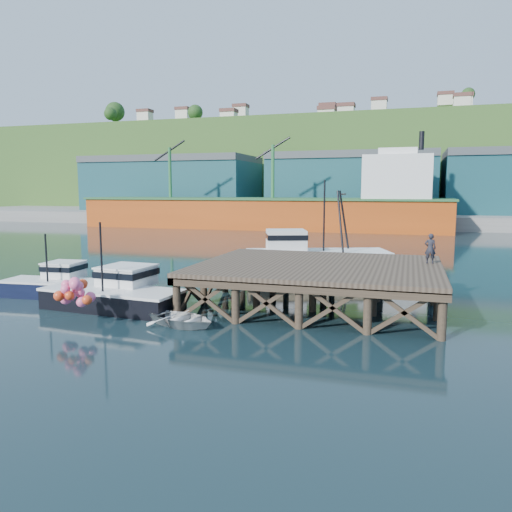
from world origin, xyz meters
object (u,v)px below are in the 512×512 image
at_px(boat_navy, 57,283).
at_px(boat_black, 116,292).
at_px(trawler, 314,255).
at_px(dockworker, 430,248).
at_px(dinghy, 182,319).

bearing_deg(boat_navy, boat_black, -23.65).
xyz_separation_m(trawler, dockworker, (7.31, -7.22, 1.55)).
bearing_deg(boat_navy, dockworker, 6.30).
relative_size(trawler, dockworker, 6.74).
relative_size(boat_black, dockworker, 4.70).
xyz_separation_m(boat_black, dinghy, (4.60, -2.06, -0.47)).
height_order(boat_navy, dinghy, boat_navy).
bearing_deg(dinghy, boat_navy, 85.05).
height_order(boat_black, dinghy, boat_black).
xyz_separation_m(boat_navy, trawler, (12.41, 11.12, 0.63)).
xyz_separation_m(boat_black, trawler, (7.59, 12.75, 0.55)).
relative_size(trawler, dinghy, 3.26).
bearing_deg(boat_navy, dinghy, -26.29).
distance_m(boat_black, trawler, 14.85).
xyz_separation_m(boat_navy, dockworker, (19.72, 3.89, 2.18)).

